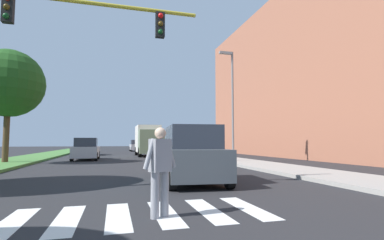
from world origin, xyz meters
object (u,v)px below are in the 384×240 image
street_lamp_right (231,95)px  truck_box_delivery (148,140)px  sedan_midblock (86,150)px  sedan_far_horizon (136,146)px  pedestrian_performer (160,167)px  traffic_light_gantry (3,36)px  sedan_distant (87,148)px  tree_far (9,84)px  suv_crossing (191,155)px

street_lamp_right → truck_box_delivery: bearing=111.1°
sedan_midblock → sedan_far_horizon: 21.44m
pedestrian_performer → truck_box_delivery: size_ratio=0.27×
street_lamp_right → truck_box_delivery: 12.39m
traffic_light_gantry → sedan_midblock: traffic_light_gantry is taller
pedestrian_performer → sedan_distant: (-3.64, 27.45, -0.16)m
traffic_light_gantry → sedan_midblock: size_ratio=1.82×
street_lamp_right → truck_box_delivery: size_ratio=1.21×
traffic_light_gantry → street_lamp_right: street_lamp_right is taller
traffic_light_gantry → truck_box_delivery: (6.37, 20.50, -2.68)m
tree_far → suv_crossing: tree_far is taller
suv_crossing → sedan_far_horizon: size_ratio=1.08×
suv_crossing → traffic_light_gantry: bearing=-167.5°
street_lamp_right → sedan_distant: 18.61m
traffic_light_gantry → truck_box_delivery: bearing=72.7°
truck_box_delivery → street_lamp_right: bearing=-68.9°
traffic_light_gantry → street_lamp_right: (10.70, 9.28, 0.28)m
tree_far → sedan_midblock: size_ratio=1.68×
street_lamp_right → sedan_midblock: size_ratio=1.74×
tree_far → truck_box_delivery: (10.01, 8.58, -3.54)m
traffic_light_gantry → sedan_distant: 24.42m
sedan_distant → truck_box_delivery: (6.15, -3.66, 0.86)m
street_lamp_right → sedan_far_horizon: bearing=99.4°
traffic_light_gantry → suv_crossing: size_ratio=1.64×
tree_far → traffic_light_gantry: 12.49m
tree_far → street_lamp_right: street_lamp_right is taller
traffic_light_gantry → truck_box_delivery: 21.63m
sedan_far_horizon → suv_crossing: bearing=-91.0°
sedan_midblock → sedan_distant: (-0.66, 8.78, -0.03)m
traffic_light_gantry → pedestrian_performer: (3.86, -3.29, -3.38)m
traffic_light_gantry → pedestrian_performer: 6.09m
suv_crossing → sedan_midblock: size_ratio=1.11×
tree_far → traffic_light_gantry: bearing=-73.0°
street_lamp_right → sedan_far_horizon: size_ratio=1.71×
sedan_midblock → sedan_distant: sedan_midblock is taller
tree_far → pedestrian_performer: size_ratio=4.28×
pedestrian_performer → tree_far: bearing=116.3°
pedestrian_performer → sedan_midblock: size_ratio=0.39×
street_lamp_right → suv_crossing: street_lamp_right is taller
tree_far → traffic_light_gantry: size_ratio=0.93×
street_lamp_right → pedestrian_performer: street_lamp_right is taller
traffic_light_gantry → sedan_far_horizon: traffic_light_gantry is taller
sedan_far_horizon → truck_box_delivery: bearing=-89.7°
sedan_midblock → truck_box_delivery: bearing=43.0°
suv_crossing → tree_far: bearing=131.3°
pedestrian_performer → sedan_far_horizon: (2.42, 39.43, -0.14)m
traffic_light_gantry → tree_far: bearing=107.0°
sedan_distant → tree_far: bearing=-107.5°
sedan_midblock → sedan_distant: bearing=94.3°
traffic_light_gantry → sedan_far_horizon: (6.27, 36.14, -3.52)m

